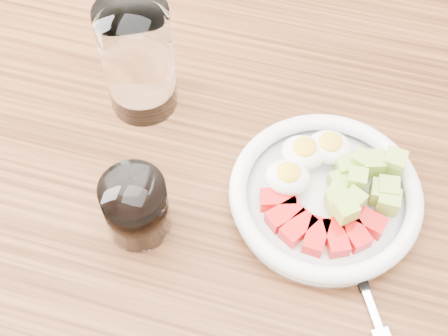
{
  "coord_description": "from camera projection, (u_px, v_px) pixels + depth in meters",
  "views": [
    {
      "loc": [
        0.1,
        -0.37,
        1.42
      ],
      "look_at": [
        -0.01,
        0.01,
        0.8
      ],
      "focal_mm": 50.0,
      "sensor_mm": 36.0,
      "label": 1
    }
  ],
  "objects": [
    {
      "name": "fork",
      "position": [
        360.0,
        276.0,
        0.69
      ],
      "size": [
        0.09,
        0.15,
        0.01
      ],
      "color": "black",
      "rests_on": "dining_table"
    },
    {
      "name": "dining_table",
      "position": [
        229.0,
        228.0,
        0.84
      ],
      "size": [
        1.5,
        0.9,
        0.77
      ],
      "color": "brown",
      "rests_on": "ground"
    },
    {
      "name": "water_glass",
      "position": [
        138.0,
        60.0,
        0.76
      ],
      "size": [
        0.09,
        0.09,
        0.16
      ],
      "primitive_type": "cylinder",
      "color": "white",
      "rests_on": "dining_table"
    },
    {
      "name": "coffee_glass",
      "position": [
        136.0,
        208.0,
        0.69
      ],
      "size": [
        0.07,
        0.07,
        0.08
      ],
      "color": "white",
      "rests_on": "dining_table"
    },
    {
      "name": "bowl",
      "position": [
        326.0,
        192.0,
        0.73
      ],
      "size": [
        0.23,
        0.23,
        0.06
      ],
      "color": "white",
      "rests_on": "dining_table"
    }
  ]
}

